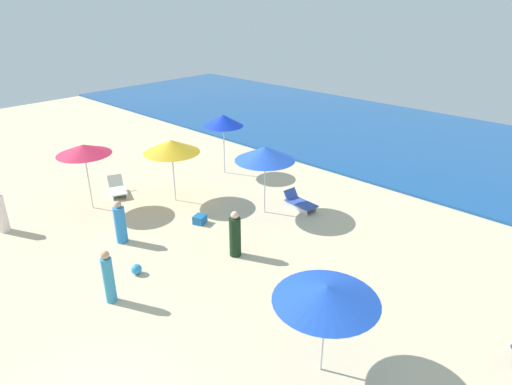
% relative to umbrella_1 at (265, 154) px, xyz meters
% --- Properties ---
extents(ocean, '(60.00, 14.44, 0.12)m').
position_rel_umbrella_1_xyz_m(ocean, '(4.28, 12.58, -2.37)').
color(ocean, '#194D90').
rests_on(ocean, ground_plane).
extents(umbrella_1, '(2.28, 2.28, 2.70)m').
position_rel_umbrella_1_xyz_m(umbrella_1, '(0.00, 0.00, 0.00)').
color(umbrella_1, silver).
rests_on(umbrella_1, ground_plane).
extents(lounge_chair_1_0, '(1.45, 0.77, 0.65)m').
position_rel_umbrella_1_xyz_m(lounge_chair_1_0, '(0.79, 1.20, -2.18)').
color(lounge_chair_1_0, silver).
rests_on(lounge_chair_1_0, ground_plane).
extents(umbrella_2, '(2.32, 2.32, 2.31)m').
position_rel_umbrella_1_xyz_m(umbrella_2, '(6.37, -5.09, -0.31)').
color(umbrella_2, silver).
rests_on(umbrella_2, ground_plane).
extents(umbrella_3, '(1.85, 1.85, 2.82)m').
position_rel_umbrella_1_xyz_m(umbrella_3, '(-4.23, 1.82, 0.12)').
color(umbrella_3, silver).
rests_on(umbrella_3, ground_plane).
extents(umbrella_4, '(2.06, 2.06, 2.65)m').
position_rel_umbrella_1_xyz_m(umbrella_4, '(-5.27, -4.44, 0.03)').
color(umbrella_4, silver).
rests_on(umbrella_4, ground_plane).
extents(lounge_chair_4_0, '(1.44, 1.07, 0.68)m').
position_rel_umbrella_1_xyz_m(lounge_chair_4_0, '(-5.73, -3.04, -2.18)').
color(lounge_chair_4_0, silver).
rests_on(lounge_chair_4_0, ground_plane).
extents(umbrella_5, '(2.25, 2.25, 2.61)m').
position_rel_umbrella_1_xyz_m(umbrella_5, '(-3.43, -1.72, -0.08)').
color(umbrella_5, silver).
rests_on(umbrella_5, ground_plane).
extents(beachgoer_0, '(0.51, 0.51, 1.59)m').
position_rel_umbrella_1_xyz_m(beachgoer_0, '(1.42, -2.99, -1.69)').
color(beachgoer_0, black).
rests_on(beachgoer_0, ground_plane).
extents(beachgoer_1, '(0.51, 0.51, 1.61)m').
position_rel_umbrella_1_xyz_m(beachgoer_1, '(-5.84, -7.58, -1.69)').
color(beachgoer_1, white).
rests_on(beachgoer_1, ground_plane).
extents(beachgoer_2, '(0.35, 0.35, 1.62)m').
position_rel_umbrella_1_xyz_m(beachgoer_2, '(0.62, -7.05, -1.65)').
color(beachgoer_2, '#358FBE').
rests_on(beachgoer_2, ground_plane).
extents(beachgoer_3, '(0.43, 0.43, 1.54)m').
position_rel_umbrella_1_xyz_m(beachgoer_3, '(-2.06, -5.07, -1.72)').
color(beachgoer_3, '#2D84D4').
rests_on(beachgoer_3, ground_plane).
extents(cooler_box_0, '(0.53, 0.56, 0.31)m').
position_rel_umbrella_1_xyz_m(cooler_box_0, '(-1.14, -2.34, -2.27)').
color(cooler_box_0, '#1763AA').
rests_on(cooler_box_0, ground_plane).
extents(beach_ball_1, '(0.32, 0.32, 0.32)m').
position_rel_umbrella_1_xyz_m(beach_ball_1, '(-0.00, -5.83, -2.27)').
color(beach_ball_1, '#2C8ECF').
rests_on(beach_ball_1, ground_plane).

